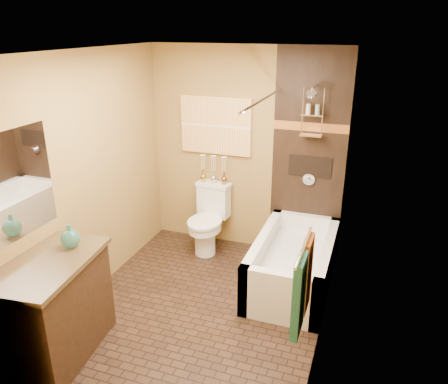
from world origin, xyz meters
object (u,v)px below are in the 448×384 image
at_px(sunset_painting, 216,126).
at_px(toilet, 209,219).
at_px(bathtub, 293,267).
at_px(vanity, 53,308).

xyz_separation_m(sunset_painting, toilet, (0.00, -0.27, -1.13)).
relative_size(sunset_painting, bathtub, 0.60).
distance_m(bathtub, vanity, 2.47).
relative_size(sunset_painting, vanity, 0.82).
height_order(bathtub, vanity, vanity).
bearing_deg(sunset_painting, toilet, -90.00).
height_order(toilet, vanity, vanity).
bearing_deg(toilet, bathtub, -15.11).
distance_m(sunset_painting, vanity, 2.76).
bearing_deg(sunset_painting, bathtub, -31.79).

